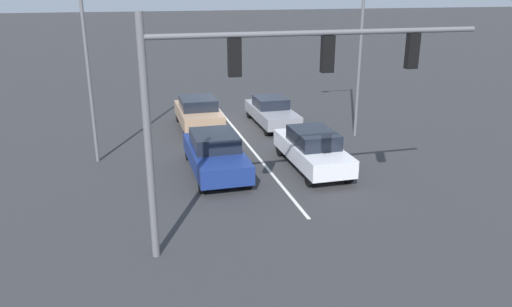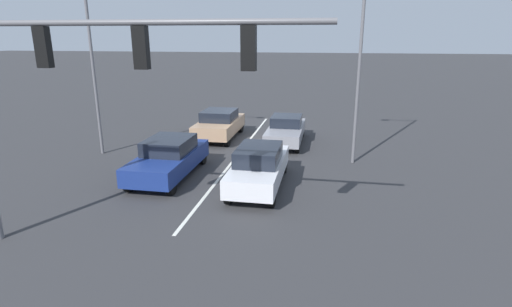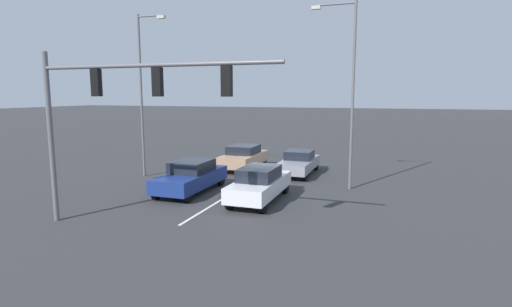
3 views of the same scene
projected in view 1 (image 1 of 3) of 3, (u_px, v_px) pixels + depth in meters
The scene contains 9 objects.
ground_plane at pixel (233, 127), 25.64m from camera, with size 240.00×240.00×0.00m, color #333335.
lane_stripe_left_divider at pixel (245, 141), 23.33m from camera, with size 0.12×17.03×0.01m, color silver.
car_white_leftlane_front at pixel (312, 149), 19.62m from camera, with size 1.73×4.74×1.58m.
car_navy_midlane_front at pixel (215, 153), 19.18m from camera, with size 1.90×4.75×1.56m.
car_tan_midlane_second at pixel (198, 113), 25.16m from camera, with size 1.95×4.39×1.57m.
car_gray_leftlane_second at pixel (272, 111), 25.75m from camera, with size 1.76×4.61×1.43m.
traffic_signal_gantry at pixel (262, 80), 12.71m from camera, with size 9.12×0.37×6.37m.
street_lamp_right_shoulder at pixel (89, 31), 19.00m from camera, with size 1.80×0.24×9.29m.
street_lamp_left_shoulder at pixel (358, 22), 22.38m from camera, with size 2.22×0.24×9.34m.
Camera 1 is at (5.22, 24.19, 6.94)m, focal length 35.00 mm.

